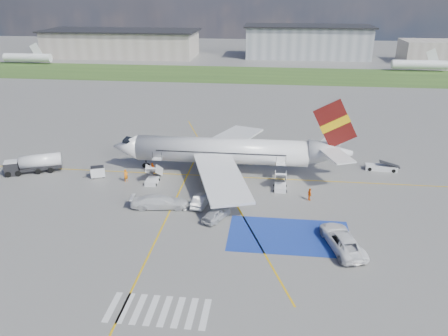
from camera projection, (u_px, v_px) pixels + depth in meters
The scene contains 22 objects.
ground at pixel (208, 214), 54.89m from camera, with size 400.00×400.00×0.00m, color #60605E.
grass_strip at pixel (251, 75), 142.03m from camera, with size 400.00×30.00×0.01m, color #2D4C1E.
taxiway_line_main at pixel (220, 176), 65.90m from camera, with size 120.00×0.20×0.01m, color gold.
taxiway_line_cross at pixel (148, 257), 46.24m from camera, with size 0.20×60.00×0.01m, color gold.
taxiway_line_diag at pixel (220, 176), 65.90m from camera, with size 0.20×60.00×0.01m, color gold.
staging_box at pixel (289, 236), 50.16m from camera, with size 14.00×8.00×0.01m, color navy.
crosswalk at pixel (158, 311), 38.57m from camera, with size 9.00×4.00×0.01m.
terminal_west at pixel (122, 44), 178.02m from camera, with size 60.00×22.00×10.00m, color gray.
terminal_centre at pixel (307, 42), 174.30m from camera, with size 48.00×18.00×12.00m, color gray.
airliner at pixel (231, 151), 66.27m from camera, with size 36.81×32.95×11.92m.
airstairs_fwd at pixel (153, 178), 63.64m from camera, with size 1.90×5.20×3.60m.
airstairs_aft at pixel (280, 185), 61.68m from camera, with size 1.90×5.20×3.60m.
fuel_tanker at pixel (34, 165), 66.97m from camera, with size 8.33×5.17×2.78m.
gpu_cart at pixel (98, 172), 65.33m from camera, with size 2.37×1.96×1.70m.
belt_loader at pixel (381, 168), 68.02m from camera, with size 5.17×2.23×1.52m.
car_silver_a at pixel (216, 214), 53.40m from camera, with size 1.78×4.43×1.51m, color #AAADB2.
car_silver_b at pixel (201, 200), 56.87m from camera, with size 1.59×4.55×1.50m, color #A8AAAF.
van_white_a at pixel (342, 238), 47.55m from camera, with size 2.87×6.23×2.34m, color white.
van_white_b at pixel (160, 200), 56.15m from camera, with size 2.31×5.69×2.23m, color silver.
crew_fwd at pixel (126, 176), 63.80m from camera, with size 0.69×0.45×1.89m, color orange.
crew_nose at pixel (152, 168), 66.69m from camera, with size 0.82×0.64×1.68m, color #FF620D.
crew_aft at pixel (310, 194), 58.22m from camera, with size 1.02×0.42×1.74m, color orange.
Camera 1 is at (7.50, -47.90, 26.47)m, focal length 35.00 mm.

